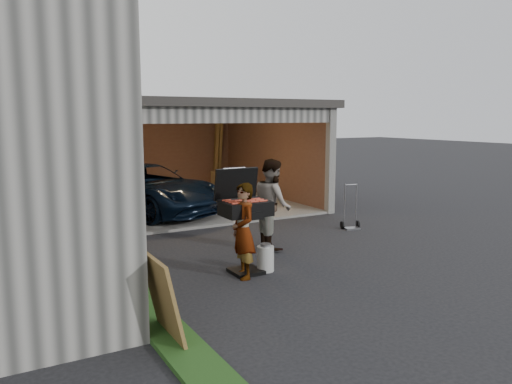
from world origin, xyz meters
TOP-DOWN VIEW (x-y plane):
  - ground at (0.00, 0.00)m, footprint 80.00×80.00m
  - groundcover_strip at (-2.25, -1.00)m, footprint 0.50×8.00m
  - garage at (0.76, 6.79)m, footprint 6.80×6.30m
  - minivan at (-0.35, 5.65)m, footprint 3.67×4.89m
  - woman at (-0.52, 0.01)m, footprint 0.41×0.57m
  - man at (0.80, 1.33)m, footprint 0.83×0.96m
  - bbq_grill at (-0.38, 0.24)m, footprint 0.75×0.66m
  - propane_tank at (-0.05, 0.14)m, footprint 0.28×0.28m
  - plywood_panel at (-2.34, -1.50)m, footprint 0.25×0.89m
  - hand_truck at (3.19, 1.87)m, footprint 0.44×0.39m

SIDE VIEW (x-z plane):
  - ground at x=0.00m, z-range 0.00..0.00m
  - groundcover_strip at x=-2.25m, z-range 0.00..0.06m
  - hand_truck at x=3.19m, z-range -0.31..0.70m
  - propane_tank at x=-0.05m, z-range 0.00..0.41m
  - plywood_panel at x=-2.34m, z-range 0.00..0.98m
  - minivan at x=-0.35m, z-range 0.00..1.23m
  - woman at x=-0.52m, z-range 0.00..1.49m
  - man at x=0.80m, z-range 0.00..1.71m
  - bbq_grill at x=-0.38m, z-range 0.16..1.83m
  - garage at x=0.76m, z-range 0.42..3.32m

